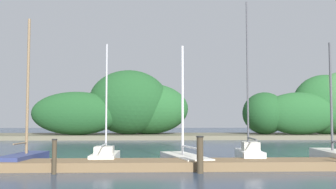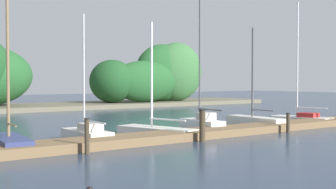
# 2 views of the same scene
# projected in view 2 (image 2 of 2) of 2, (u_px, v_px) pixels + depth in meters

# --- Properties ---
(dock_pier) EXTENTS (29.36, 1.80, 0.35)m
(dock_pier) POSITION_uv_depth(u_px,v_px,m) (142.00, 139.00, 18.27)
(dock_pier) COLOR brown
(dock_pier) RESTS_ON ground
(sailboat_2) EXTENTS (1.29, 3.61, 6.35)m
(sailboat_2) POSITION_uv_depth(u_px,v_px,m) (9.00, 140.00, 16.37)
(sailboat_2) COLOR navy
(sailboat_2) RESTS_ON ground
(sailboat_3) EXTENTS (1.05, 3.29, 5.36)m
(sailboat_3) POSITION_uv_depth(u_px,v_px,m) (86.00, 133.00, 18.76)
(sailboat_3) COLOR silver
(sailboat_3) RESTS_ON ground
(sailboat_4) EXTENTS (2.11, 4.43, 5.29)m
(sailboat_4) POSITION_uv_depth(u_px,v_px,m) (154.00, 130.00, 20.79)
(sailboat_4) COLOR silver
(sailboat_4) RESTS_ON ground
(sailboat_5) EXTENTS (1.07, 3.14, 7.38)m
(sailboat_5) POSITION_uv_depth(u_px,v_px,m) (201.00, 122.00, 22.56)
(sailboat_5) COLOR white
(sailboat_5) RESTS_ON ground
(sailboat_6) EXTENTS (1.17, 4.16, 5.50)m
(sailboat_6) POSITION_uv_depth(u_px,v_px,m) (254.00, 120.00, 24.81)
(sailboat_6) COLOR silver
(sailboat_6) RESTS_ON ground
(sailboat_7) EXTENTS (1.91, 3.89, 7.30)m
(sailboat_7) POSITION_uv_depth(u_px,v_px,m) (300.00, 118.00, 26.94)
(sailboat_7) COLOR silver
(sailboat_7) RESTS_ON ground
(mooring_piling_2) EXTENTS (0.19, 0.19, 1.26)m
(mooring_piling_2) POSITION_uv_depth(u_px,v_px,m) (87.00, 136.00, 15.40)
(mooring_piling_2) COLOR #3D3323
(mooring_piling_2) RESTS_ON ground
(mooring_piling_3) EXTENTS (0.28, 0.28, 1.36)m
(mooring_piling_3) POSITION_uv_depth(u_px,v_px,m) (202.00, 126.00, 18.57)
(mooring_piling_3) COLOR #3D3323
(mooring_piling_3) RESTS_ON ground
(mooring_piling_4) EXTENTS (0.20, 0.20, 0.99)m
(mooring_piling_4) POSITION_uv_depth(u_px,v_px,m) (288.00, 123.00, 21.77)
(mooring_piling_4) COLOR #3D3323
(mooring_piling_4) RESTS_ON ground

